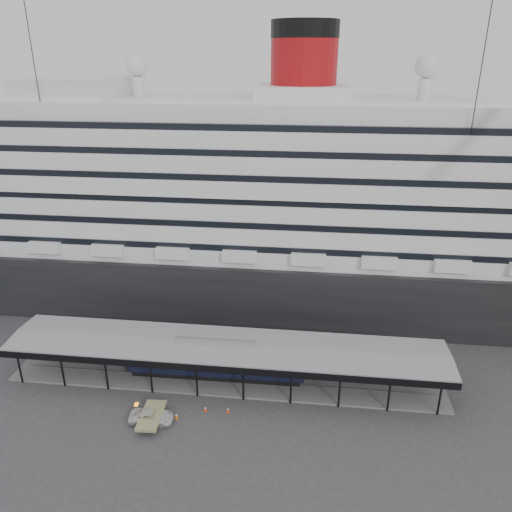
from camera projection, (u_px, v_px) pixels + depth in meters
The scene contains 8 objects.
ground at pixel (219, 402), 60.85m from camera, with size 200.00×200.00×0.00m, color #343436.
cruise_ship at pixel (252, 189), 83.16m from camera, with size 130.00×30.00×43.90m.
platform_canopy at pixel (226, 363), 64.53m from camera, with size 56.00×9.18×5.30m.
port_truck at pixel (151, 417), 57.43m from camera, with size 2.35×5.09×1.41m, color silver.
pullman_carriage at pixel (216, 359), 64.53m from camera, with size 22.97×3.27×22.51m.
traffic_cone_left at pixel (176, 416), 58.01m from camera, with size 0.43×0.43×0.80m.
traffic_cone_mid at pixel (205, 409), 59.25m from camera, with size 0.39×0.39×0.69m.
traffic_cone_right at pixel (228, 410), 59.10m from camera, with size 0.42×0.42×0.66m.
Camera 1 is at (10.33, -48.47, 39.84)m, focal length 35.00 mm.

